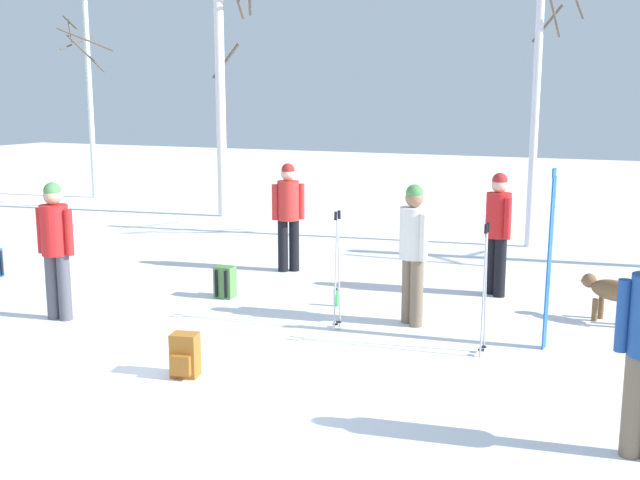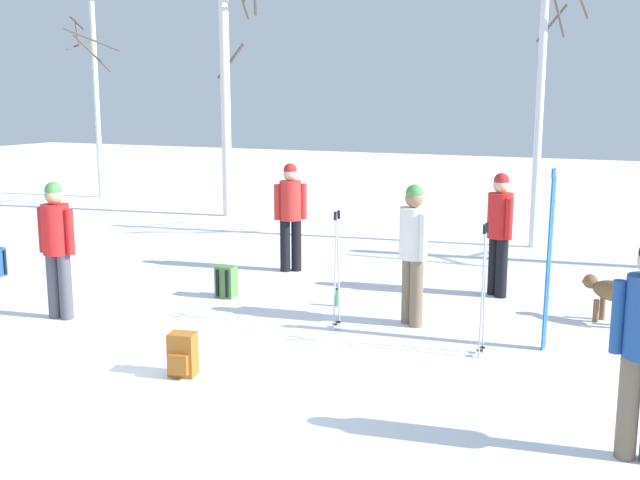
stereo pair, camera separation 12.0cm
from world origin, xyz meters
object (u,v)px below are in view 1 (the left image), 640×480
(person_2, at_px, (56,242))
(birch_tree_0, at_px, (89,94))
(person_0, at_px, (498,226))
(person_3, at_px, (288,210))
(ski_poles_0, at_px, (485,285))
(backpack_2, at_px, (185,356))
(person_1, at_px, (413,245))
(birch_tree_1, at_px, (222,89))
(ski_poles_1, at_px, (337,267))
(water_bottle_0, at_px, (336,297))
(backpack_0, at_px, (225,282))
(birch_tree_2, at_px, (540,77))
(ski_pair_planted_1, at_px, (549,260))
(dog, at_px, (611,292))

(person_2, bearing_deg, birch_tree_0, 128.30)
(person_0, bearing_deg, person_3, 177.01)
(ski_poles_0, relative_size, backpack_2, 3.26)
(backpack_2, bearing_deg, person_1, 59.92)
(person_1, bearing_deg, birch_tree_1, 135.20)
(person_2, distance_m, person_3, 3.84)
(backpack_2, xyz_separation_m, birch_tree_1, (-5.05, 9.15, 2.70))
(person_0, xyz_separation_m, person_1, (-0.65, -1.82, 0.00))
(backpack_2, bearing_deg, ski_poles_1, 69.88)
(water_bottle_0, bearing_deg, person_1, -18.16)
(person_0, height_order, backpack_0, person_0)
(birch_tree_0, relative_size, birch_tree_1, 0.95)
(birch_tree_1, bearing_deg, birch_tree_0, 164.60)
(ski_poles_1, bearing_deg, person_0, 59.27)
(ski_poles_0, bearing_deg, birch_tree_2, 94.33)
(person_0, height_order, ski_pair_planted_1, ski_pair_planted_1)
(birch_tree_1, bearing_deg, backpack_2, -61.09)
(backpack_2, height_order, birch_tree_2, birch_tree_2)
(birch_tree_1, bearing_deg, person_3, -49.23)
(ski_poles_1, distance_m, backpack_2, 2.28)
(backpack_2, distance_m, birch_tree_0, 14.77)
(person_0, height_order, ski_poles_0, person_0)
(person_0, relative_size, dog, 2.05)
(person_3, relative_size, ski_pair_planted_1, 0.86)
(ski_pair_planted_1, relative_size, ski_poles_0, 1.39)
(ski_poles_1, bearing_deg, water_bottle_0, 113.53)
(birch_tree_1, bearing_deg, water_bottle_0, -48.64)
(person_2, bearing_deg, person_1, 21.21)
(person_2, distance_m, birch_tree_0, 12.22)
(ski_poles_1, relative_size, birch_tree_1, 0.26)
(ski_poles_0, relative_size, ski_poles_1, 1.01)
(birch_tree_2, bearing_deg, backpack_2, -104.07)
(dog, distance_m, ski_poles_0, 2.21)
(person_3, bearing_deg, ski_poles_0, -36.80)
(person_2, bearing_deg, person_0, 35.75)
(water_bottle_0, relative_size, birch_tree_2, 0.04)
(backpack_2, bearing_deg, ski_pair_planted_1, 37.19)
(person_3, relative_size, water_bottle_0, 6.98)
(person_3, bearing_deg, birch_tree_1, 130.77)
(ski_poles_1, bearing_deg, birch_tree_2, 78.05)
(person_0, relative_size, ski_poles_1, 1.20)
(dog, bearing_deg, ski_poles_1, -151.33)
(person_3, distance_m, backpack_2, 4.81)
(dog, relative_size, water_bottle_0, 3.40)
(person_1, xyz_separation_m, birch_tree_2, (0.55, 5.61, 2.09))
(person_1, relative_size, ski_poles_1, 1.20)
(person_2, bearing_deg, ski_poles_0, 9.04)
(dog, xyz_separation_m, birch_tree_1, (-8.76, 5.46, 2.52))
(ski_poles_0, bearing_deg, backpack_0, 166.00)
(person_2, relative_size, backpack_2, 3.90)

